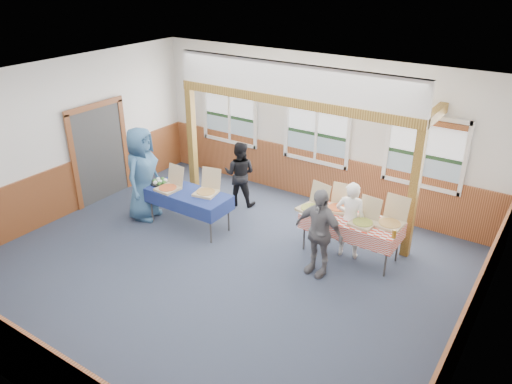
# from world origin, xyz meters

# --- Properties ---
(floor) EXTENTS (8.00, 8.00, 0.00)m
(floor) POSITION_xyz_m (0.00, 0.00, 0.00)
(floor) COLOR #26303F
(floor) RESTS_ON ground
(ceiling) EXTENTS (8.00, 8.00, 0.00)m
(ceiling) POSITION_xyz_m (0.00, 0.00, 3.20)
(ceiling) COLOR white
(ceiling) RESTS_ON wall_back
(wall_back) EXTENTS (8.00, 0.00, 8.00)m
(wall_back) POSITION_xyz_m (0.00, 3.50, 1.60)
(wall_back) COLOR silver
(wall_back) RESTS_ON floor
(wall_front) EXTENTS (8.00, 0.00, 8.00)m
(wall_front) POSITION_xyz_m (0.00, -3.50, 1.60)
(wall_front) COLOR silver
(wall_front) RESTS_ON floor
(wall_left) EXTENTS (0.00, 8.00, 8.00)m
(wall_left) POSITION_xyz_m (-4.00, 0.00, 1.60)
(wall_left) COLOR silver
(wall_left) RESTS_ON floor
(wall_right) EXTENTS (0.00, 8.00, 8.00)m
(wall_right) POSITION_xyz_m (4.00, 0.00, 1.60)
(wall_right) COLOR silver
(wall_right) RESTS_ON floor
(wainscot_back) EXTENTS (7.98, 0.05, 1.10)m
(wainscot_back) POSITION_xyz_m (0.00, 3.48, 0.55)
(wainscot_back) COLOR brown
(wainscot_back) RESTS_ON floor
(wainscot_front) EXTENTS (7.98, 0.05, 1.10)m
(wainscot_front) POSITION_xyz_m (0.00, -3.48, 0.55)
(wainscot_front) COLOR brown
(wainscot_front) RESTS_ON floor
(wainscot_left) EXTENTS (0.05, 6.98, 1.10)m
(wainscot_left) POSITION_xyz_m (-3.98, 0.00, 0.55)
(wainscot_left) COLOR brown
(wainscot_left) RESTS_ON floor
(wainscot_right) EXTENTS (0.05, 6.98, 1.10)m
(wainscot_right) POSITION_xyz_m (3.98, 0.00, 0.55)
(wainscot_right) COLOR brown
(wainscot_right) RESTS_ON floor
(cased_opening) EXTENTS (0.06, 1.30, 2.10)m
(cased_opening) POSITION_xyz_m (-3.96, 0.90, 1.05)
(cased_opening) COLOR #383838
(cased_opening) RESTS_ON wall_left
(window_left) EXTENTS (1.56, 0.10, 1.46)m
(window_left) POSITION_xyz_m (-2.30, 3.46, 1.68)
(window_left) COLOR white
(window_left) RESTS_ON wall_back
(window_mid) EXTENTS (1.56, 0.10, 1.46)m
(window_mid) POSITION_xyz_m (0.00, 3.46, 1.68)
(window_mid) COLOR white
(window_mid) RESTS_ON wall_back
(window_right) EXTENTS (1.56, 0.10, 1.46)m
(window_right) POSITION_xyz_m (2.30, 3.46, 1.68)
(window_right) COLOR white
(window_right) RESTS_ON wall_back
(post_left) EXTENTS (0.15, 0.15, 2.40)m
(post_left) POSITION_xyz_m (-2.50, 2.30, 1.20)
(post_left) COLOR brown
(post_left) RESTS_ON floor
(post_right) EXTENTS (0.15, 0.15, 2.40)m
(post_right) POSITION_xyz_m (2.50, 2.30, 1.20)
(post_right) COLOR brown
(post_right) RESTS_ON floor
(cross_beam) EXTENTS (5.15, 0.18, 0.18)m
(cross_beam) POSITION_xyz_m (0.00, 2.30, 2.49)
(cross_beam) COLOR brown
(cross_beam) RESTS_ON post_left
(table_left) EXTENTS (1.80, 0.99, 0.76)m
(table_left) POSITION_xyz_m (-1.47, 0.93, 0.70)
(table_left) COLOR #383838
(table_left) RESTS_ON floor
(table_right) EXTENTS (1.90, 1.46, 0.76)m
(table_right) POSITION_xyz_m (1.65, 1.71, 0.70)
(table_right) COLOR #383838
(table_right) RESTS_ON floor
(pizza_box_a) EXTENTS (0.43, 0.52, 0.44)m
(pizza_box_a) POSITION_xyz_m (-1.87, 0.82, 0.82)
(pizza_box_a) COLOR tan
(pizza_box_a) RESTS_ON table_left
(pizza_box_b) EXTENTS (0.50, 0.57, 0.45)m
(pizza_box_b) POSITION_xyz_m (-1.13, 1.09, 0.82)
(pizza_box_b) COLOR tan
(pizza_box_b) RESTS_ON table_left
(pizza_box_c) EXTENTS (0.52, 0.59, 0.46)m
(pizza_box_c) POSITION_xyz_m (0.91, 1.61, 0.83)
(pizza_box_c) COLOR tan
(pizza_box_c) RESTS_ON table_right
(pizza_box_d) EXTENTS (0.44, 0.52, 0.42)m
(pizza_box_d) POSITION_xyz_m (1.30, 1.90, 0.82)
(pizza_box_d) COLOR tan
(pizza_box_d) RESTS_ON table_right
(pizza_box_e) EXTENTS (0.44, 0.52, 0.43)m
(pizza_box_e) POSITION_xyz_m (1.91, 1.63, 0.82)
(pizza_box_e) COLOR tan
(pizza_box_e) RESTS_ON table_right
(pizza_box_f) EXTENTS (0.46, 0.54, 0.47)m
(pizza_box_f) POSITION_xyz_m (2.31, 1.86, 0.83)
(pizza_box_f) COLOR tan
(pizza_box_f) RESTS_ON table_right
(veggie_tray) EXTENTS (0.41, 0.41, 0.09)m
(veggie_tray) POSITION_xyz_m (-2.22, 0.93, 0.79)
(veggie_tray) COLOR black
(veggie_tray) RESTS_ON table_left
(drink_glass) EXTENTS (0.07, 0.07, 0.15)m
(drink_glass) POSITION_xyz_m (2.50, 1.46, 0.83)
(drink_glass) COLOR #896016
(drink_glass) RESTS_ON table_right
(woman_white) EXTENTS (0.60, 0.46, 1.46)m
(woman_white) POSITION_xyz_m (1.63, 1.69, 0.73)
(woman_white) COLOR white
(woman_white) RESTS_ON floor
(woman_black) EXTENTS (0.83, 0.73, 1.43)m
(woman_black) POSITION_xyz_m (-1.21, 2.32, 0.72)
(woman_black) COLOR black
(woman_black) RESTS_ON floor
(man_blue) EXTENTS (0.84, 1.08, 1.95)m
(man_blue) POSITION_xyz_m (-2.50, 0.73, 0.98)
(man_blue) COLOR #32597E
(man_blue) RESTS_ON floor
(person_grey) EXTENTS (0.96, 0.50, 1.57)m
(person_grey) POSITION_xyz_m (1.41, 0.90, 0.79)
(person_grey) COLOR slate
(person_grey) RESTS_ON floor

